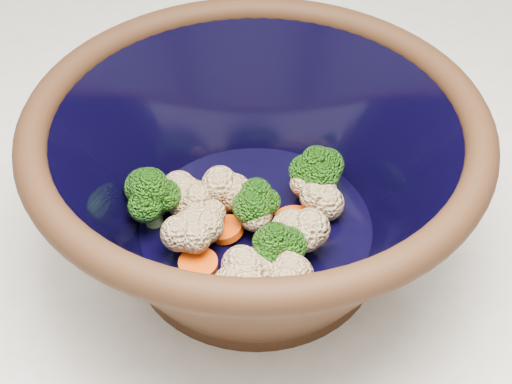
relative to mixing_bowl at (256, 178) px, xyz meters
name	(u,v)px	position (x,y,z in m)	size (l,w,h in m)	color
mixing_bowl	(256,178)	(0.00, 0.00, 0.00)	(0.34, 0.34, 0.14)	black
vegetable_pile	(244,216)	(-0.01, -0.01, -0.02)	(0.17, 0.13, 0.05)	#608442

